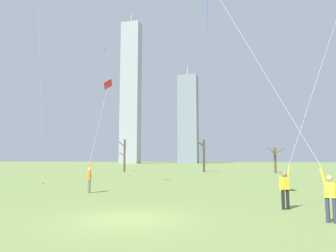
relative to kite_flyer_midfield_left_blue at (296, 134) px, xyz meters
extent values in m
plane|color=#7A934C|center=(-6.12, -1.64, -3.11)|extent=(400.00, 400.00, 0.00)
cylinder|color=#33384C|center=(1.05, -0.58, -2.69)|extent=(0.14, 0.14, 0.85)
cylinder|color=#33384C|center=(0.85, -0.49, -2.69)|extent=(0.14, 0.14, 0.85)
cube|color=yellow|center=(0.95, -0.53, -1.99)|extent=(0.39, 0.32, 0.54)
sphere|color=tan|center=(0.95, -0.53, -1.60)|extent=(0.22, 0.22, 0.22)
cylinder|color=yellow|center=(0.76, -0.45, -1.52)|extent=(0.22, 0.16, 0.56)
cylinder|color=blue|center=(-3.44, 1.62, 6.16)|extent=(0.02, 0.02, 1.97)
cylinder|color=silver|center=(-1.27, 0.71, 3.18)|extent=(4.07, 2.33, 8.91)
cylinder|color=black|center=(-0.33, 1.98, -2.69)|extent=(0.14, 0.14, 0.85)
cylinder|color=black|center=(-0.13, 2.08, -2.69)|extent=(0.14, 0.14, 0.85)
cube|color=yellow|center=(-0.23, 2.03, -1.99)|extent=(0.39, 0.32, 0.54)
sphere|color=#9E7051|center=(-0.23, 2.03, -1.60)|extent=(0.22, 0.22, 0.22)
cylinder|color=yellow|center=(-0.42, 1.94, -2.03)|extent=(0.09, 0.09, 0.55)
cylinder|color=yellow|center=(-0.04, 2.12, -1.52)|extent=(0.22, 0.17, 0.56)
cylinder|color=silver|center=(2.86, 4.73, 6.07)|extent=(5.83, 5.25, 14.67)
cylinder|color=#726656|center=(-11.64, 5.55, -2.69)|extent=(0.14, 0.14, 0.85)
cylinder|color=#726656|center=(-11.77, 5.72, -2.69)|extent=(0.14, 0.14, 0.85)
cube|color=orange|center=(-11.71, 5.63, -1.99)|extent=(0.36, 0.39, 0.54)
sphere|color=beige|center=(-11.71, 5.63, -1.60)|extent=(0.22, 0.22, 0.22)
cylinder|color=orange|center=(-11.58, 5.47, -2.03)|extent=(0.09, 0.09, 0.55)
cylinder|color=orange|center=(-11.83, 5.80, -1.52)|extent=(0.19, 0.22, 0.56)
cube|color=red|center=(-13.58, 11.89, 5.67)|extent=(0.56, 1.14, 1.03)
cylinder|color=black|center=(-13.58, 11.89, 5.67)|extent=(0.46, 0.15, 0.61)
cylinder|color=silver|center=(-12.71, 8.85, 2.20)|extent=(1.77, 6.10, 6.95)
cylinder|color=silver|center=(-20.68, 11.62, 9.78)|extent=(2.78, 0.86, 25.72)
cylinder|color=#3F3833|center=(-19.30, 11.19, -3.07)|extent=(0.10, 0.10, 0.08)
cube|color=purple|center=(-22.15, 28.10, 15.44)|extent=(0.43, 0.67, 0.72)
cylinder|color=black|center=(-22.15, 28.10, 15.44)|extent=(0.17, 0.24, 0.44)
cylinder|color=purple|center=(-22.24, 27.97, 14.65)|extent=(0.02, 0.02, 1.07)
cylinder|color=silver|center=(-19.24, 26.13, 6.18)|extent=(5.83, 3.97, 18.52)
cylinder|color=#3F3833|center=(-16.33, 24.15, -3.07)|extent=(0.10, 0.10, 0.08)
cylinder|color=brown|center=(-21.67, 35.25, -0.41)|extent=(0.34, 0.34, 5.41)
cylinder|color=brown|center=(-21.82, 35.74, -0.08)|extent=(0.43, 1.07, 0.61)
cylinder|color=brown|center=(-22.02, 35.00, -0.19)|extent=(0.82, 0.64, 0.75)
cylinder|color=brown|center=(-21.95, 34.63, 1.50)|extent=(0.69, 1.36, 0.89)
cylinder|color=#4C3828|center=(-8.69, 38.04, -0.44)|extent=(0.35, 0.35, 5.34)
cylinder|color=#4C3828|center=(-8.81, 38.75, 1.42)|extent=(0.36, 1.48, 0.52)
cylinder|color=#4C3828|center=(-9.09, 38.39, 1.61)|extent=(0.94, 0.86, 0.55)
cylinder|color=#4C3828|center=(-9.10, 37.84, 1.45)|extent=(0.95, 0.58, 0.67)
cylinder|color=brown|center=(2.43, 37.03, -1.17)|extent=(0.37, 0.37, 3.89)
cylinder|color=brown|center=(1.87, 37.59, 0.48)|extent=(1.27, 1.28, 0.81)
cylinder|color=brown|center=(2.12, 36.37, 0.04)|extent=(0.75, 1.40, 0.61)
cylinder|color=brown|center=(2.45, 37.77, -0.66)|extent=(0.20, 1.57, 0.85)
cylinder|color=brown|center=(2.41, 36.42, -0.76)|extent=(0.16, 1.30, 1.17)
cylinder|color=brown|center=(3.13, 37.06, 0.30)|extent=(1.48, 0.21, 0.92)
cube|color=gray|center=(-29.39, 133.96, 18.73)|extent=(9.50, 6.31, 43.69)
cylinder|color=#99999E|center=(-29.39, 133.96, 43.06)|extent=(0.80, 0.80, 4.96)
cube|color=#9EA3AD|center=(-55.05, 121.62, 31.23)|extent=(8.96, 5.74, 68.68)
cylinder|color=#99999E|center=(-55.05, 121.62, 67.84)|extent=(0.80, 0.80, 4.54)
camera|label=1|loc=(-1.82, -12.22, -0.92)|focal=32.30mm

